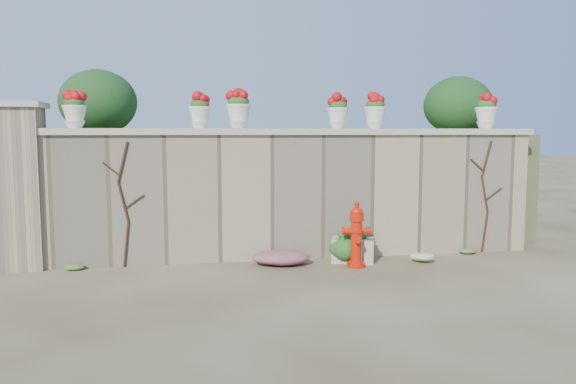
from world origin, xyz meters
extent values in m
plane|color=#4A3C25|center=(0.00, 0.00, 0.00)|extent=(80.00, 80.00, 0.00)
cube|color=#9C8768|center=(0.00, 1.80, 1.00)|extent=(8.00, 0.40, 2.00)
cube|color=#B7AB9A|center=(0.00, 1.80, 2.05)|extent=(8.10, 0.52, 0.10)
cube|color=#9C8768|center=(-4.15, 1.80, 1.20)|extent=(0.60, 0.60, 2.40)
cube|color=#B7AB9A|center=(-4.15, 1.80, 2.44)|extent=(0.72, 0.72, 0.08)
cube|color=#384C23|center=(0.00, 5.00, 1.00)|extent=(9.00, 6.00, 2.00)
ellipsoid|color=#143814|center=(-3.20, 3.00, 2.55)|extent=(1.30, 1.30, 1.10)
ellipsoid|color=#143814|center=(3.40, 3.00, 2.55)|extent=(1.30, 1.30, 1.10)
cylinder|color=black|center=(-2.66, 1.58, 0.35)|extent=(0.12, 0.04, 0.70)
cylinder|color=black|center=(-2.69, 1.58, 1.00)|extent=(0.17, 0.04, 0.61)
cylinder|color=black|center=(-2.67, 1.58, 1.60)|extent=(0.18, 0.04, 0.61)
cylinder|color=black|center=(-2.52, 1.58, 1.00)|extent=(0.30, 0.02, 0.22)
cylinder|color=black|center=(-2.85, 1.58, 1.50)|extent=(0.25, 0.02, 0.21)
cylinder|color=black|center=(3.24, 1.58, 0.35)|extent=(0.12, 0.04, 0.70)
cylinder|color=black|center=(3.22, 1.58, 1.00)|extent=(0.17, 0.04, 0.61)
cylinder|color=black|center=(3.23, 1.58, 1.60)|extent=(0.18, 0.04, 0.61)
cylinder|color=black|center=(3.38, 1.58, 1.00)|extent=(0.30, 0.02, 0.22)
cylinder|color=black|center=(3.05, 1.58, 1.50)|extent=(0.25, 0.02, 0.21)
cylinder|color=red|center=(0.77, 0.96, 0.03)|extent=(0.28, 0.28, 0.05)
cylinder|color=red|center=(0.77, 0.96, 0.40)|extent=(0.17, 0.17, 0.63)
cylinder|color=red|center=(0.77, 0.96, 0.56)|extent=(0.21, 0.21, 0.04)
cylinder|color=red|center=(0.77, 0.96, 0.77)|extent=(0.21, 0.21, 0.12)
ellipsoid|color=red|center=(0.77, 0.96, 0.87)|extent=(0.19, 0.19, 0.14)
cylinder|color=red|center=(0.77, 0.96, 0.95)|extent=(0.07, 0.07, 0.10)
cylinder|color=red|center=(0.63, 0.98, 0.56)|extent=(0.16, 0.12, 0.10)
cylinder|color=red|center=(0.91, 0.93, 0.56)|extent=(0.16, 0.12, 0.10)
cylinder|color=red|center=(0.75, 0.85, 0.45)|extent=(0.11, 0.12, 0.09)
cube|color=#B7AB9A|center=(0.82, 1.29, 0.19)|extent=(0.74, 0.57, 0.38)
ellipsoid|color=#1E5119|center=(0.82, 1.29, 0.44)|extent=(0.57, 0.45, 0.19)
ellipsoid|color=#1E5119|center=(0.70, 1.26, 0.26)|extent=(0.55, 0.50, 0.52)
ellipsoid|color=#BC2577|center=(-0.45, 1.29, 0.13)|extent=(1.01, 0.67, 0.27)
ellipsoid|color=white|center=(1.80, 1.10, 0.10)|extent=(0.57, 0.46, 0.21)
ellipsoid|color=#1E5119|center=(-3.37, 1.80, 2.48)|extent=(0.30, 0.30, 0.18)
ellipsoid|color=#B90B11|center=(-3.37, 1.80, 2.55)|extent=(0.26, 0.26, 0.19)
ellipsoid|color=#1E5119|center=(-1.52, 1.80, 2.47)|extent=(0.30, 0.30, 0.18)
ellipsoid|color=#B90B11|center=(-1.52, 1.80, 2.55)|extent=(0.26, 0.26, 0.19)
ellipsoid|color=#1E5119|center=(-0.92, 1.80, 2.52)|extent=(0.33, 0.33, 0.20)
ellipsoid|color=#B90B11|center=(-0.92, 1.80, 2.60)|extent=(0.29, 0.29, 0.21)
ellipsoid|color=#1E5119|center=(0.70, 1.80, 2.47)|extent=(0.30, 0.30, 0.18)
ellipsoid|color=#B90B11|center=(0.70, 1.80, 2.55)|extent=(0.26, 0.26, 0.19)
ellipsoid|color=#1E5119|center=(1.33, 1.80, 2.49)|extent=(0.31, 0.31, 0.19)
ellipsoid|color=#B90B11|center=(1.33, 1.80, 2.57)|extent=(0.28, 0.28, 0.20)
ellipsoid|color=#1E5119|center=(3.31, 1.80, 2.50)|extent=(0.32, 0.32, 0.19)
ellipsoid|color=#B90B11|center=(3.31, 1.80, 2.59)|extent=(0.28, 0.28, 0.20)
ellipsoid|color=#1E5119|center=(3.30, 1.80, 2.30)|extent=(0.18, 0.18, 0.13)
camera|label=1|loc=(-1.74, -7.09, 2.03)|focal=35.00mm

